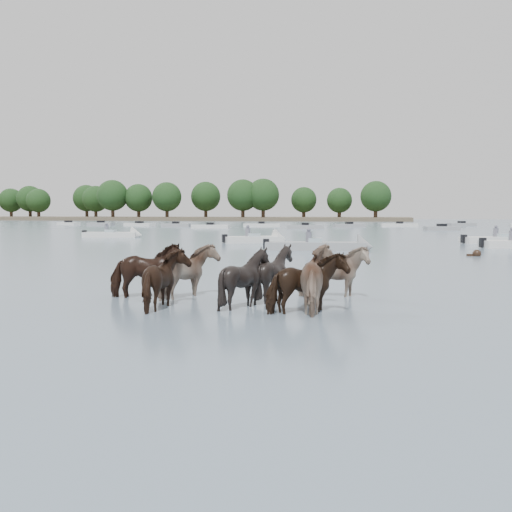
# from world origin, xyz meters

# --- Properties ---
(ground) EXTENTS (400.00, 400.00, 0.00)m
(ground) POSITION_xyz_m (0.00, 0.00, 0.00)
(ground) COLOR slate
(ground) RESTS_ON ground
(shoreline) EXTENTS (160.00, 30.00, 1.00)m
(shoreline) POSITION_xyz_m (-70.00, 150.00, 0.50)
(shoreline) COLOR #4C4233
(shoreline) RESTS_ON ground
(pony_herd) EXTENTS (6.80, 4.18, 1.68)m
(pony_herd) POSITION_xyz_m (0.28, -0.42, 0.62)
(pony_herd) COLOR black
(pony_herd) RESTS_ON ground
(swimming_pony) EXTENTS (0.72, 0.44, 0.44)m
(swimming_pony) POSITION_xyz_m (8.11, 17.37, 0.10)
(swimming_pony) COLOR black
(swimming_pony) RESTS_ON ground
(motorboat_a) EXTENTS (4.97, 3.87, 1.92)m
(motorboat_a) POSITION_xyz_m (-5.50, 28.25, 0.23)
(motorboat_a) COLOR silver
(motorboat_a) RESTS_ON ground
(motorboat_b) EXTENTS (6.62, 2.26, 1.92)m
(motorboat_b) POSITION_xyz_m (0.25, 20.57, 0.22)
(motorboat_b) COLOR gray
(motorboat_b) RESTS_ON ground
(motorboat_c) EXTENTS (6.54, 3.89, 1.92)m
(motorboat_c) POSITION_xyz_m (12.60, 31.58, 0.22)
(motorboat_c) COLOR silver
(motorboat_c) RESTS_ON ground
(motorboat_f) EXTENTS (5.51, 2.64, 1.92)m
(motorboat_f) POSITION_xyz_m (-20.10, 34.22, 0.23)
(motorboat_f) COLOR silver
(motorboat_f) RESTS_ON ground
(distant_flotilla) EXTENTS (106.45, 28.91, 0.93)m
(distant_flotilla) POSITION_xyz_m (-0.24, 75.68, 0.26)
(distant_flotilla) COLOR silver
(distant_flotilla) RESTS_ON ground
(treeline) EXTENTS (147.40, 23.58, 11.84)m
(treeline) POSITION_xyz_m (-69.14, 147.25, 6.69)
(treeline) COLOR #382619
(treeline) RESTS_ON ground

